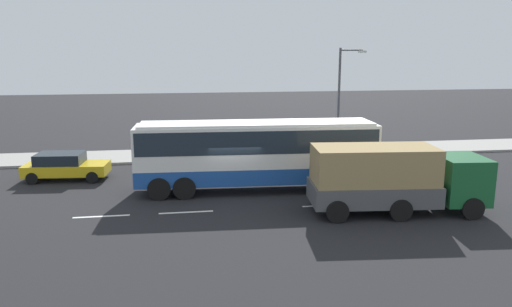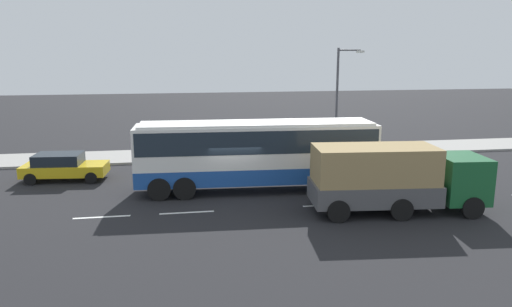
{
  "view_description": "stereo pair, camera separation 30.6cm",
  "coord_description": "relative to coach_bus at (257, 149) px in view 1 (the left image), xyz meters",
  "views": [
    {
      "loc": [
        -2.43,
        -23.44,
        7.03
      ],
      "look_at": [
        1.13,
        -0.1,
        2.02
      ],
      "focal_mm": 34.11,
      "sensor_mm": 36.0,
      "label": 1
    },
    {
      "loc": [
        -2.73,
        -23.39,
        7.03
      ],
      "look_at": [
        1.13,
        -0.1,
        2.02
      ],
      "focal_mm": 34.11,
      "sensor_mm": 36.0,
      "label": 2
    }
  ],
  "objects": [
    {
      "name": "ground_plane",
      "position": [
        -1.23,
        -0.31,
        -2.19
      ],
      "size": [
        120.0,
        120.0,
        0.0
      ],
      "primitive_type": "plane",
      "color": "black"
    },
    {
      "name": "sidewalk_curb",
      "position": [
        -1.23,
        8.91,
        -2.11
      ],
      "size": [
        80.0,
        4.0,
        0.15
      ],
      "primitive_type": "cube",
      "color": "gray",
      "rests_on": "ground_plane"
    },
    {
      "name": "lane_centreline",
      "position": [
        -2.8,
        -2.97,
        -2.19
      ],
      "size": [
        35.17,
        0.16,
        0.01
      ],
      "color": "white",
      "rests_on": "ground_plane"
    },
    {
      "name": "coach_bus",
      "position": [
        0.0,
        0.0,
        0.0
      ],
      "size": [
        12.16,
        3.07,
        3.53
      ],
      "rotation": [
        0.0,
        0.0,
        -0.05
      ],
      "color": "#1E4C9E",
      "rests_on": "ground_plane"
    },
    {
      "name": "cargo_truck",
      "position": [
        5.41,
        -4.31,
        -0.58
      ],
      "size": [
        7.79,
        3.18,
        2.97
      ],
      "rotation": [
        0.0,
        0.0,
        -0.09
      ],
      "color": "#19592D",
      "rests_on": "ground_plane"
    },
    {
      "name": "car_yellow_taxi",
      "position": [
        -10.19,
        3.7,
        -1.4
      ],
      "size": [
        4.6,
        2.27,
        1.5
      ],
      "rotation": [
        0.0,
        0.0,
        -0.08
      ],
      "color": "gold",
      "rests_on": "ground_plane"
    },
    {
      "name": "pedestrian_near_curb",
      "position": [
        1.59,
        7.98,
        -1.03
      ],
      "size": [
        0.32,
        0.32,
        1.75
      ],
      "rotation": [
        0.0,
        0.0,
        5.62
      ],
      "color": "#38334C",
      "rests_on": "sidewalk_curb"
    },
    {
      "name": "street_lamp",
      "position": [
        6.91,
        7.58,
        2.02
      ],
      "size": [
        1.84,
        0.24,
        7.06
      ],
      "color": "#47474C",
      "rests_on": "sidewalk_curb"
    }
  ]
}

